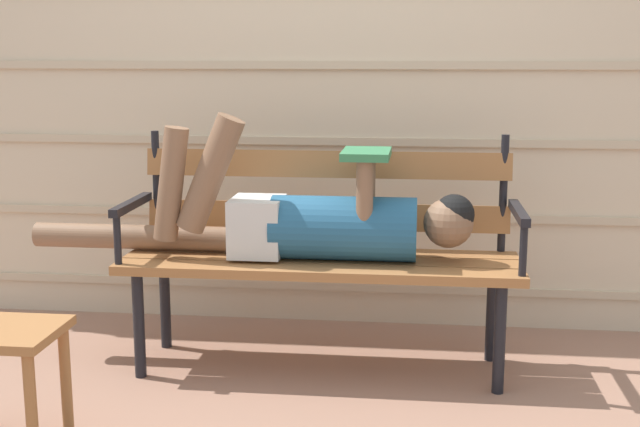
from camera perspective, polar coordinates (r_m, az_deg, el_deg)
ground_plane at (r=3.27m, az=-0.27°, el=-11.36°), size 12.00×12.00×0.00m
house_siding at (r=3.79m, az=1.12°, el=10.13°), size 4.73×0.08×2.38m
park_bench at (r=3.31m, az=0.13°, el=-1.97°), size 1.55×0.45×0.92m
reclining_person at (r=3.23m, az=-0.98°, el=-0.41°), size 1.77×0.25×0.57m
footstool at (r=2.82m, az=-20.78°, el=-9.04°), size 0.35×0.31×0.40m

